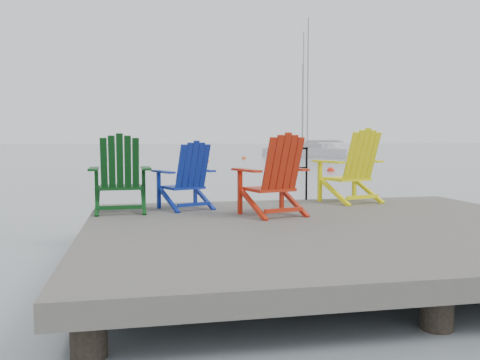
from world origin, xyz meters
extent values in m
plane|color=slate|center=(0.00, 0.00, 0.00)|extent=(400.00, 400.00, 0.00)
cube|color=#2C2A27|center=(0.00, 0.00, 0.40)|extent=(6.00, 5.00, 0.20)
cylinder|color=black|center=(-2.70, 2.20, -0.30)|extent=(0.26, 0.26, 1.20)
cylinder|color=black|center=(0.00, 2.20, -0.30)|extent=(0.26, 0.26, 1.20)
cylinder|color=black|center=(2.70, 2.20, -0.30)|extent=(0.26, 0.26, 1.20)
cylinder|color=black|center=(0.03, 2.45, 0.95)|extent=(0.04, 0.04, 0.90)
cylinder|color=black|center=(0.47, 2.45, 0.95)|extent=(0.04, 0.04, 0.90)
cylinder|color=black|center=(0.25, 2.45, 1.38)|extent=(0.48, 0.04, 0.04)
cylinder|color=black|center=(0.25, 2.45, 1.05)|extent=(0.44, 0.03, 0.03)
cube|color=#0A3A12|center=(-2.60, 1.63, 0.85)|extent=(0.59, 0.52, 0.04)
cube|color=#0A3A12|center=(-2.94, 1.83, 0.80)|extent=(0.05, 0.05, 0.60)
cube|color=#0A3A12|center=(-2.27, 1.85, 0.80)|extent=(0.05, 0.05, 0.60)
cube|color=#0A3A12|center=(-2.96, 1.60, 1.12)|extent=(0.15, 0.66, 0.03)
cube|color=#0A3A12|center=(-2.24, 1.62, 1.12)|extent=(0.15, 0.66, 0.03)
cube|color=#0A3A12|center=(-2.59, 1.28, 1.21)|extent=(0.54, 0.29, 0.73)
cube|color=navy|center=(-1.69, 1.77, 0.82)|extent=(0.65, 0.62, 0.04)
cube|color=navy|center=(-2.05, 1.84, 0.77)|extent=(0.06, 0.06, 0.55)
cube|color=navy|center=(-1.48, 2.07, 0.77)|extent=(0.06, 0.06, 0.55)
cube|color=navy|center=(-1.99, 1.63, 1.06)|extent=(0.33, 0.60, 0.03)
cube|color=navy|center=(-1.38, 1.88, 1.06)|extent=(0.33, 0.60, 0.03)
cube|color=navy|center=(-1.57, 1.48, 1.14)|extent=(0.54, 0.41, 0.67)
cube|color=#B2220D|center=(-0.59, 0.92, 0.85)|extent=(0.69, 0.65, 0.04)
cube|color=#B2220D|center=(-0.97, 1.03, 0.80)|extent=(0.07, 0.07, 0.60)
cube|color=#B2220D|center=(-0.32, 1.22, 0.80)|extent=(0.07, 0.07, 0.60)
cube|color=#B2220D|center=(-0.93, 0.80, 1.12)|extent=(0.30, 0.67, 0.03)
cube|color=#B2220D|center=(-0.23, 1.00, 1.12)|extent=(0.30, 0.67, 0.03)
cube|color=#B2220D|center=(-0.49, 0.58, 1.21)|extent=(0.59, 0.41, 0.74)
cube|color=yellow|center=(1.04, 2.10, 0.88)|extent=(0.75, 0.70, 0.05)
cube|color=yellow|center=(0.63, 2.22, 0.83)|extent=(0.07, 0.07, 0.65)
cube|color=yellow|center=(1.33, 2.42, 0.83)|extent=(0.07, 0.07, 0.65)
cube|color=yellow|center=(0.67, 1.97, 1.17)|extent=(0.33, 0.72, 0.03)
cube|color=yellow|center=(1.43, 2.19, 1.17)|extent=(0.33, 0.72, 0.03)
cube|color=yellow|center=(1.15, 1.74, 1.27)|extent=(0.63, 0.45, 0.80)
cube|color=silver|center=(12.81, 37.48, 0.25)|extent=(6.90, 9.05, 1.10)
cube|color=#9E9EA3|center=(13.05, 37.09, 0.95)|extent=(2.88, 3.22, 0.55)
cylinder|color=gray|center=(12.56, 37.87, 6.54)|extent=(0.12, 0.12, 11.48)
cube|color=white|center=(15.07, 46.54, 0.25)|extent=(4.71, 10.14, 1.10)
cube|color=#9E9EA3|center=(14.96, 46.06, 0.95)|extent=(2.41, 3.27, 0.55)
cylinder|color=gray|center=(15.18, 47.02, 6.93)|extent=(0.12, 0.12, 12.27)
cube|color=white|center=(17.10, 51.87, 0.25)|extent=(7.77, 5.53, 1.10)
cube|color=#9E9EA3|center=(17.44, 51.69, 0.95)|extent=(2.72, 2.36, 0.55)
cylinder|color=gray|center=(16.76, 52.06, 5.65)|extent=(0.12, 0.12, 9.70)
sphere|color=red|center=(6.88, 17.62, 0.00)|extent=(0.39, 0.39, 0.39)
sphere|color=#C3420B|center=(2.35, 29.67, 0.00)|extent=(0.39, 0.39, 0.39)
sphere|color=#D9490C|center=(6.00, 34.24, 0.00)|extent=(0.37, 0.37, 0.37)
sphere|color=red|center=(9.51, 37.22, 0.00)|extent=(0.35, 0.35, 0.35)
camera|label=1|loc=(-2.34, -5.80, 1.52)|focal=38.00mm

